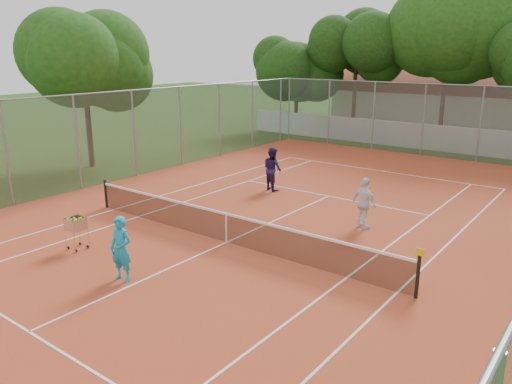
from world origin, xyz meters
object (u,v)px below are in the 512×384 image
Objects in this scene: player_far_left at (272,169)px; player_far_right at (364,203)px; ball_hopper at (77,232)px; clubhouse at (452,99)px; tennis_net at (226,227)px; player_near at (121,249)px.

player_far_left is 5.58m from player_far_right.
player_far_right reaches higher than ball_hopper.
ball_hopper is (-1.19, -32.07, -1.65)m from clubhouse.
tennis_net is at bearing -86.05° from clubhouse.
player_far_right reaches higher than tennis_net.
player_far_left is at bearing 109.83° from ball_hopper.
player_near is 0.94× the size of player_far_left.
ball_hopper is at bearing -136.07° from tennis_net.
player_far_left is 8.95m from ball_hopper.
player_far_right is at bearing 179.10° from player_far_left.
player_far_left reaches higher than player_far_right.
player_near is 1.60× the size of ball_hopper.
ball_hopper is (-5.96, -6.83, -0.33)m from player_far_right.
clubhouse is 32.14m from ball_hopper.
player_near is at bearing -87.22° from clubhouse.
clubhouse is (-2.00, 29.00, 1.69)m from tennis_net.
player_far_right is 9.07m from ball_hopper.
player_near is 2.84m from ball_hopper.
player_near is 0.99× the size of player_far_right.
player_near is 8.02m from player_far_right.
ball_hopper is (-3.19, -3.07, 0.04)m from tennis_net.
player_near is at bearing 88.17° from player_far_right.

